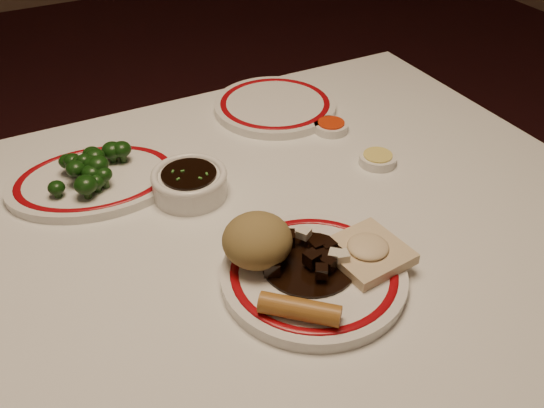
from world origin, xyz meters
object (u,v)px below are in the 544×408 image
Objects in this scene: dining_table at (242,279)px; broccoli_plate at (95,180)px; main_plate at (314,275)px; rice_mound at (257,240)px; soy_bowl at (190,184)px; spring_roll at (300,309)px; broccoli_pile at (91,166)px; fried_wonton at (367,251)px; stirfry_heap at (311,259)px.

broccoli_plate is (-0.16, 0.23, 0.10)m from dining_table.
main_plate reaches higher than broccoli_plate.
rice_mound is (-0.01, -0.08, 0.14)m from dining_table.
rice_mound reaches higher than soy_bowl.
dining_table is 11.94× the size of spring_roll.
broccoli_pile is at bearing 119.72° from main_plate.
fried_wonton is at bearing -53.08° from broccoli_plate.
broccoli_pile is (-0.21, 0.34, 0.01)m from stirfry_heap.
stirfry_heap is at bearing 3.30° from spring_roll.
main_plate is 0.09m from rice_mound.
broccoli_pile reaches higher than fried_wonton.
dining_table is 12.66× the size of rice_mound.
stirfry_heap is (0.06, -0.04, -0.03)m from rice_mound.
soy_bowl is at bearing -37.92° from broccoli_plate.
main_plate is 0.08m from fried_wonton.
stirfry_heap is 0.40m from broccoli_plate.
dining_table is 0.17m from rice_mound.
main_plate is 2.24× the size of soy_bowl.
soy_bowl is at bearing 45.05° from spring_roll.
soy_bowl reaches higher than main_plate.
broccoli_pile is 1.26× the size of soy_bowl.
rice_mound is at bearing -85.25° from soy_bowl.
fried_wonton is 0.83× the size of stirfry_heap.
broccoli_plate is (-0.28, 0.37, -0.02)m from fried_wonton.
fried_wonton reaches higher than main_plate.
fried_wonton is at bearing -7.22° from main_plate.
broccoli_pile is 0.16m from soy_bowl.
broccoli_pile is at bearing -109.74° from broccoli_plate.
fried_wonton reaches higher than soy_bowl.
spring_roll is 0.33m from soy_bowl.
broccoli_plate is 2.11× the size of broccoli_pile.
stirfry_heap reaches higher than broccoli_plate.
broccoli_pile is at bearing 144.26° from soy_bowl.
main_plate is at bearing -60.95° from broccoli_plate.
soy_bowl is (-0.02, 0.21, -0.03)m from rice_mound.
broccoli_pile is (-0.28, 0.37, 0.01)m from fried_wonton.
rice_mound reaches higher than stirfry_heap.
rice_mound is 0.21m from soy_bowl.
broccoli_plate is at bearing 70.26° from broccoli_pile.
stirfry_heap reaches higher than fried_wonton.
spring_roll is (-0.01, -0.20, 0.12)m from dining_table.
fried_wonton is 0.73× the size of broccoli_pile.
stirfry_heap is (0.05, -0.12, 0.12)m from dining_table.
soy_bowl is (-0.08, 0.25, -0.01)m from stirfry_heap.
fried_wonton is at bearing -52.42° from broccoli_pile.
main_plate is 2.81× the size of rice_mound.
stirfry_heap reaches higher than soy_bowl.
rice_mound is 0.34m from broccoli_plate.
stirfry_heap reaches higher than main_plate.
rice_mound is (-0.06, 0.06, 0.04)m from main_plate.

